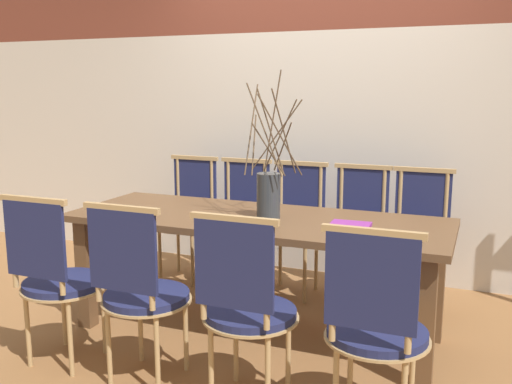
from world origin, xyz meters
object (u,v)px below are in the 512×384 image
dining_table (256,234)px  chair_near_center (246,304)px  chair_far_center (295,225)px  vase_centerpiece (269,192)px  book_stack (350,227)px

dining_table → chair_near_center: 0.83m
chair_far_center → vase_centerpiece: vase_centerpiece is taller
chair_near_center → chair_far_center: (-0.28, 1.56, 0.00)m
dining_table → chair_near_center: (0.27, -0.78, -0.12)m
book_stack → chair_far_center: bearing=124.4°
vase_centerpiece → dining_table: bearing=172.7°
chair_near_center → chair_far_center: 1.58m
dining_table → chair_near_center: chair_near_center is taller
dining_table → book_stack: size_ratio=10.23×
book_stack → vase_centerpiece: bearing=170.1°
dining_table → book_stack: 0.61m
book_stack → dining_table: bearing=170.4°
chair_near_center → book_stack: bearing=64.6°
book_stack → chair_near_center: bearing=-115.4°
chair_near_center → book_stack: chair_near_center is taller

